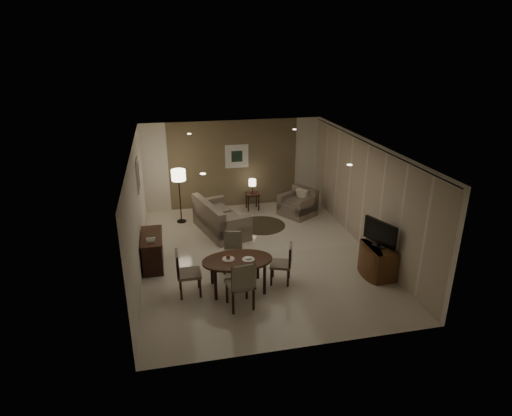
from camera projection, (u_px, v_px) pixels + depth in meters
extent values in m
cube|color=beige|center=(258.00, 254.00, 10.50)|extent=(5.50, 7.00, 0.00)
cube|color=white|center=(258.00, 146.00, 9.52)|extent=(5.50, 7.00, 0.00)
cube|color=#756648|center=(234.00, 164.00, 13.20)|extent=(5.50, 0.00, 2.70)
cube|color=silver|center=(137.00, 212.00, 9.47)|extent=(0.00, 7.00, 2.70)
cube|color=silver|center=(366.00, 195.00, 10.55)|extent=(0.00, 7.00, 2.70)
cube|color=#756648|center=(234.00, 164.00, 13.18)|extent=(3.96, 0.03, 2.70)
cylinder|color=black|center=(369.00, 143.00, 10.07)|extent=(0.03, 6.80, 0.03)
cube|color=silver|center=(237.00, 156.00, 13.09)|extent=(0.72, 0.03, 0.72)
cube|color=black|center=(237.00, 156.00, 13.08)|extent=(0.34, 0.01, 0.34)
cube|color=silver|center=(138.00, 175.00, 10.39)|extent=(0.03, 0.60, 0.80)
cube|color=gray|center=(139.00, 175.00, 10.39)|extent=(0.01, 0.46, 0.64)
cylinder|color=white|center=(203.00, 174.00, 7.61)|extent=(0.10, 0.10, 0.01)
cylinder|color=white|center=(350.00, 165.00, 8.16)|extent=(0.10, 0.10, 0.01)
cylinder|color=white|center=(189.00, 134.00, 10.89)|extent=(0.10, 0.10, 0.01)
cylinder|color=white|center=(294.00, 129.00, 11.44)|extent=(0.10, 0.10, 0.01)
cylinder|color=white|center=(228.00, 259.00, 8.82)|extent=(0.26, 0.26, 0.02)
cylinder|color=white|center=(248.00, 259.00, 8.81)|extent=(0.26, 0.26, 0.02)
sphere|color=#9D3311|center=(228.00, 257.00, 8.80)|extent=(0.09, 0.09, 0.09)
cube|color=white|center=(248.00, 258.00, 8.80)|extent=(0.12, 0.08, 0.03)
cylinder|color=#3E3423|center=(262.00, 225.00, 12.15)|extent=(1.33, 1.33, 0.01)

